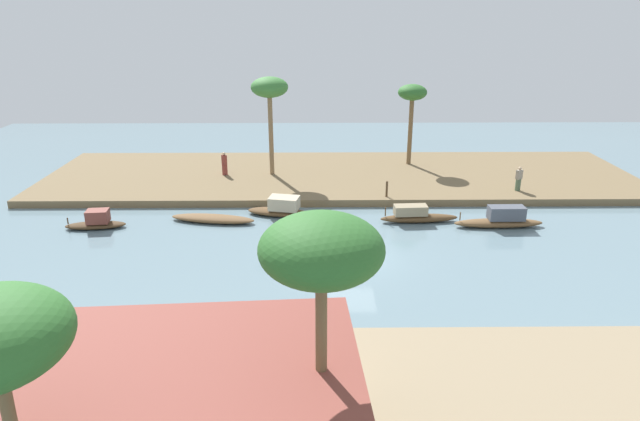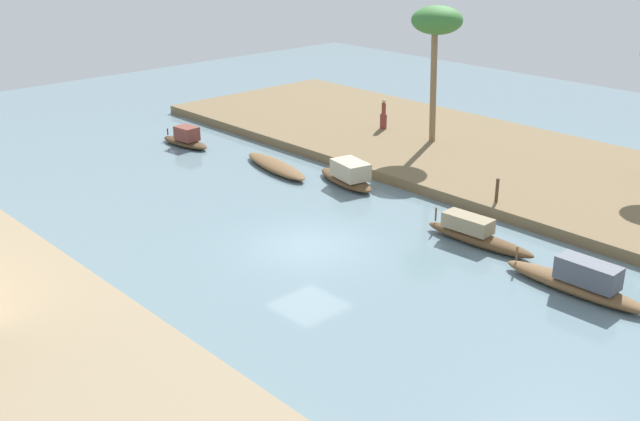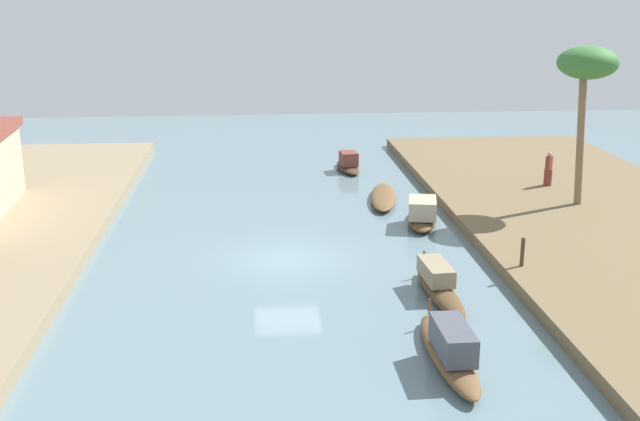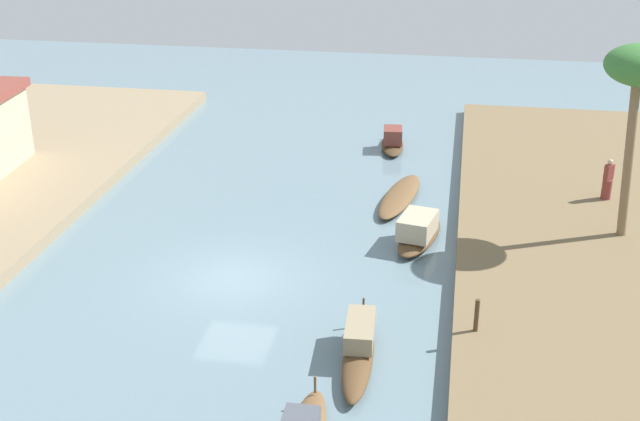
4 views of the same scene
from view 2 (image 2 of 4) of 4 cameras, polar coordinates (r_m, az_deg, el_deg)
The scene contains 10 objects.
river_water at distance 28.47m, azimuth -0.88°, elevation -2.76°, with size 69.71×69.71×0.00m, color slate.
riverbank_left at distance 38.22m, azimuth 14.46°, elevation 3.34°, with size 42.54×12.30×0.48m, color brown.
sampan_open_hull at distance 26.29m, azimuth 19.00°, elevation -5.08°, with size 5.15×1.07×1.24m.
sampan_near_left_bank at distance 41.56m, azimuth -10.11°, elevation 5.34°, with size 3.48×1.39×1.09m.
sampan_downstream_large at distance 34.83m, azimuth 2.11°, elevation 2.67°, with size 4.00×2.00×1.20m.
sampan_midstream at distance 29.16m, azimuth 11.67°, elevation -1.76°, with size 4.66×1.12×1.05m.
sampan_with_tall_canopy at distance 37.07m, azimuth -3.36°, elevation 3.38°, with size 5.18×2.02×0.41m.
person_on_near_bank at distance 42.61m, azimuth 4.82°, elevation 7.08°, with size 0.55×0.55×1.68m.
mooring_post at distance 32.19m, azimuth 13.23°, elevation 1.49°, with size 0.14×0.14×1.03m, color #4C3823.
palm_tree_left_far at distance 39.38m, azimuth 8.82°, elevation 13.74°, with size 2.59×2.59×7.00m.
Camera 2 is at (-19.35, 17.34, 11.65)m, focal length 42.35 mm.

